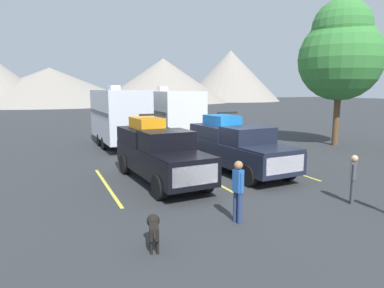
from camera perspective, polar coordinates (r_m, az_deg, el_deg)
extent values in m
plane|color=#2D3033|center=(13.83, 3.08, -6.03)|extent=(240.00, 240.00, 0.00)
cube|color=black|center=(13.36, -5.17, -2.72)|extent=(2.28, 5.89, 0.92)
cube|color=black|center=(11.40, -1.26, -2.17)|extent=(1.93, 1.73, 0.08)
cube|color=black|center=(12.74, -4.34, 0.53)|extent=(1.89, 1.62, 0.75)
cube|color=slate|center=(12.19, -3.24, 0.34)|extent=(1.69, 0.32, 0.56)
cube|color=black|center=(14.66, -7.52, 1.39)|extent=(2.04, 2.77, 0.64)
cube|color=silver|center=(10.82, 0.57, -5.24)|extent=(1.62, 0.17, 0.64)
cylinder|color=black|center=(12.12, 2.27, -6.15)|extent=(0.33, 0.86, 0.84)
cylinder|color=black|center=(11.38, -5.50, -7.19)|extent=(0.33, 0.86, 0.84)
cylinder|color=black|center=(15.56, -4.89, -2.76)|extent=(0.33, 0.86, 0.84)
cylinder|color=black|center=(14.99, -11.11, -3.35)|extent=(0.33, 0.86, 0.84)
cube|color=orange|center=(14.60, -7.56, 3.52)|extent=(1.16, 1.76, 0.45)
cylinder|color=black|center=(14.21, -5.13, 3.39)|extent=(0.21, 0.45, 0.44)
cylinder|color=black|center=(13.91, -8.41, 3.21)|extent=(0.21, 0.45, 0.44)
cylinder|color=black|center=(15.30, -6.79, 3.77)|extent=(0.21, 0.45, 0.44)
cylinder|color=black|center=(15.02, -9.86, 3.60)|extent=(0.21, 0.45, 0.44)
cube|color=black|center=(14.12, -6.93, 4.87)|extent=(0.96, 0.14, 0.08)
cube|color=black|center=(14.98, 8.05, -1.54)|extent=(2.44, 5.77, 0.91)
cube|color=black|center=(13.31, 13.14, -0.86)|extent=(2.09, 1.71, 0.08)
cube|color=black|center=(14.44, 9.28, 1.36)|extent=(2.04, 1.59, 0.74)
cube|color=slate|center=(13.97, 10.71, 1.22)|extent=(1.84, 0.33, 0.55)
cube|color=black|center=(16.11, 4.98, 2.05)|extent=(2.20, 2.72, 0.64)
cube|color=silver|center=(12.84, 15.27, -3.34)|extent=(1.76, 0.18, 0.63)
cylinder|color=black|center=(14.21, 15.65, -4.24)|extent=(0.33, 0.84, 0.82)
cylinder|color=black|center=(13.01, 9.45, -5.24)|extent=(0.33, 0.84, 0.82)
cylinder|color=black|center=(17.14, 6.92, -1.71)|extent=(0.33, 0.84, 0.82)
cylinder|color=black|center=(16.16, 1.30, -2.31)|extent=(0.33, 0.84, 0.82)
cube|color=blue|center=(16.05, 5.00, 3.98)|extent=(1.25, 1.73, 0.45)
cylinder|color=black|center=(15.84, 7.54, 3.85)|extent=(0.21, 0.45, 0.44)
cylinder|color=black|center=(15.32, 4.66, 3.72)|extent=(0.21, 0.45, 0.44)
cylinder|color=black|center=(16.78, 5.31, 4.18)|extent=(0.21, 0.45, 0.44)
cylinder|color=black|center=(16.30, 2.54, 4.06)|extent=(0.21, 0.45, 0.44)
cube|color=black|center=(15.63, 5.94, 5.21)|extent=(1.04, 0.15, 0.08)
cube|color=gold|center=(13.43, -14.02, -6.73)|extent=(0.12, 5.50, 0.01)
cube|color=gold|center=(14.57, 1.58, -5.22)|extent=(0.12, 5.50, 0.01)
cube|color=gold|center=(16.60, 14.08, -3.72)|extent=(0.12, 5.50, 0.01)
cube|color=silver|center=(22.05, -12.09, 4.84)|extent=(2.62, 6.44, 3.04)
cube|color=#595960|center=(21.80, -15.33, 5.07)|extent=(0.14, 6.14, 0.24)
cube|color=silver|center=(22.94, -12.77, 9.15)|extent=(0.61, 0.71, 0.30)
cube|color=#333333|center=(18.60, -9.33, -1.21)|extent=(0.14, 1.20, 0.12)
cylinder|color=black|center=(21.78, -8.57, 0.47)|extent=(0.24, 0.76, 0.76)
cylinder|color=black|center=(21.27, -14.50, 0.07)|extent=(0.24, 0.76, 0.76)
cylinder|color=black|center=(23.24, -9.62, 0.98)|extent=(0.24, 0.76, 0.76)
cylinder|color=black|center=(22.76, -15.19, 0.62)|extent=(0.24, 0.76, 0.76)
cube|color=white|center=(23.45, -4.05, 5.16)|extent=(2.73, 6.84, 2.96)
cube|color=#595960|center=(23.01, -7.11, 5.41)|extent=(0.15, 6.52, 0.24)
cube|color=silver|center=(24.35, -4.95, 9.13)|extent=(0.61, 0.71, 0.30)
cube|color=#333333|center=(19.97, 0.06, -0.38)|extent=(0.14, 1.20, 0.12)
cylinder|color=black|center=(23.32, -0.56, 1.13)|extent=(0.24, 0.76, 0.76)
cylinder|color=black|center=(22.46, -6.11, 0.78)|extent=(0.24, 0.76, 0.76)
cylinder|color=black|center=(24.80, -2.10, 1.61)|extent=(0.24, 0.76, 0.76)
cylinder|color=black|center=(23.99, -7.36, 1.28)|extent=(0.24, 0.76, 0.76)
cylinder|color=navy|center=(9.47, 7.97, -10.55)|extent=(0.13, 0.13, 0.87)
cylinder|color=navy|center=(9.59, 7.25, -10.27)|extent=(0.13, 0.13, 0.87)
cube|color=#2659A5|center=(9.31, 7.70, -6.09)|extent=(0.24, 0.29, 0.62)
sphere|color=#9E704C|center=(9.21, 7.76, -3.53)|extent=(0.24, 0.24, 0.24)
cylinder|color=#2659A5|center=(9.22, 8.28, -6.46)|extent=(0.10, 0.10, 0.55)
cylinder|color=#2659A5|center=(9.42, 7.13, -6.09)|extent=(0.10, 0.10, 0.55)
cylinder|color=#3F3F42|center=(12.03, 25.16, -7.25)|extent=(0.12, 0.12, 0.79)
cylinder|color=#3F3F42|center=(12.19, 25.12, -7.04)|extent=(0.12, 0.12, 0.79)
cube|color=#4C4C51|center=(11.95, 25.36, -4.01)|extent=(0.29, 0.29, 0.56)
sphere|color=tan|center=(11.87, 25.49, -2.18)|extent=(0.22, 0.22, 0.22)
cylinder|color=#4C4C51|center=(11.83, 25.39, -4.28)|extent=(0.09, 0.09, 0.51)
cylinder|color=#4C4C51|center=(12.08, 25.31, -4.01)|extent=(0.09, 0.09, 0.51)
cube|color=black|center=(7.97, -6.38, -14.16)|extent=(0.34, 0.60, 0.28)
sphere|color=black|center=(8.21, -6.50, -12.59)|extent=(0.31, 0.31, 0.31)
cylinder|color=black|center=(7.66, -6.27, -14.70)|extent=(0.08, 0.16, 0.20)
cylinder|color=black|center=(8.27, -6.90, -15.56)|extent=(0.06, 0.06, 0.33)
cylinder|color=black|center=(8.27, -5.92, -15.52)|extent=(0.06, 0.06, 0.33)
cylinder|color=black|center=(7.91, -6.78, -16.75)|extent=(0.06, 0.06, 0.33)
cylinder|color=black|center=(7.91, -5.75, -16.72)|extent=(0.06, 0.06, 0.33)
cylinder|color=brown|center=(23.99, 22.98, 4.76)|extent=(0.40, 0.40, 4.19)
sphere|color=#387F38|center=(24.02, 23.49, 12.84)|extent=(5.17, 5.17, 5.17)
sphere|color=#387F38|center=(24.03, 23.73, 17.18)|extent=(3.62, 3.62, 3.62)
cone|color=gray|center=(89.41, -22.52, 8.89)|extent=(43.18, 43.18, 8.75)
cone|color=gray|center=(98.36, -4.79, 10.51)|extent=(36.23, 36.23, 12.23)
cone|color=gray|center=(111.40, 6.41, 11.23)|extent=(31.18, 31.18, 15.80)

